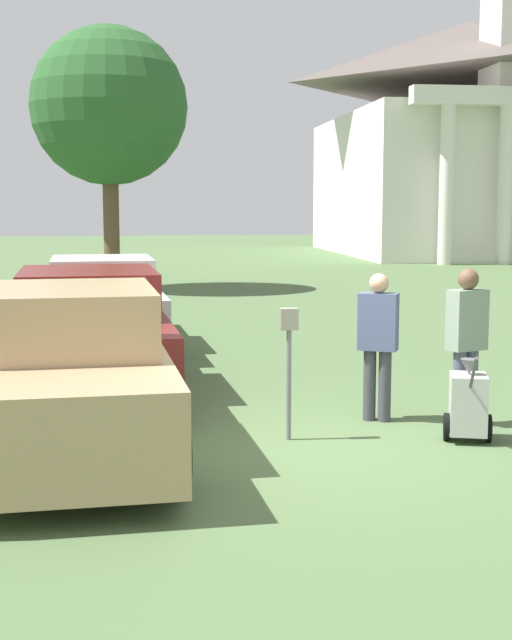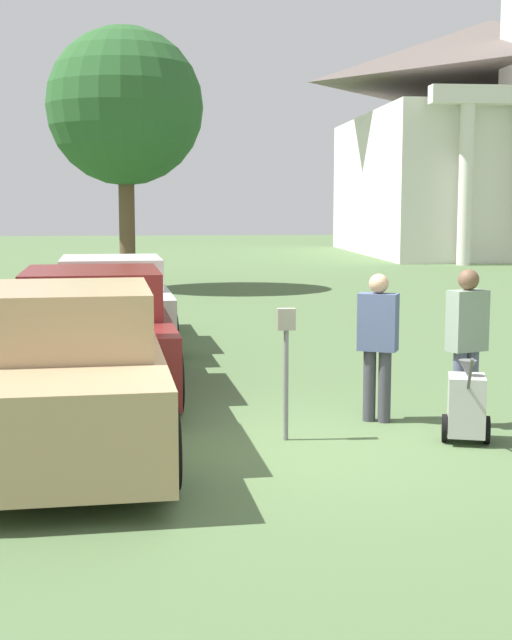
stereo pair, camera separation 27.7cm
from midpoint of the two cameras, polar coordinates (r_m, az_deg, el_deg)
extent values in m
plane|color=#4C663D|center=(8.91, 3.54, -8.15)|extent=(120.00, 120.00, 0.00)
cube|color=tan|center=(8.91, -11.04, -4.26)|extent=(2.11, 4.78, 0.83)
cube|color=tan|center=(8.61, -11.19, 0.13)|extent=(1.70, 2.07, 0.60)
cylinder|color=black|center=(10.39, -5.99, -3.92)|extent=(0.23, 0.71, 0.70)
cylinder|color=black|center=(7.59, -4.59, -8.19)|extent=(0.23, 0.71, 0.70)
cube|color=maroon|center=(11.74, -9.70, -1.44)|extent=(2.25, 5.08, 0.81)
cube|color=maroon|center=(11.46, -9.77, 1.80)|extent=(1.81, 2.20, 0.57)
cylinder|color=black|center=(13.33, -13.67, -1.53)|extent=(0.23, 0.73, 0.72)
cylinder|color=black|center=(13.32, -5.67, -1.36)|extent=(0.23, 0.73, 0.72)
cylinder|color=black|center=(10.31, -14.86, -4.16)|extent=(0.23, 0.73, 0.72)
cylinder|color=black|center=(10.31, -4.49, -3.94)|extent=(0.23, 0.73, 0.72)
cube|color=silver|center=(15.37, -8.71, 0.63)|extent=(2.20, 4.90, 0.81)
cube|color=silver|center=(15.12, -8.75, 3.03)|extent=(1.78, 2.12, 0.51)
cylinder|color=black|center=(16.89, -11.87, 0.30)|extent=(0.23, 0.69, 0.68)
cylinder|color=black|center=(16.91, -5.69, 0.44)|extent=(0.23, 0.69, 0.68)
cylinder|color=black|center=(13.95, -12.33, -1.19)|extent=(0.23, 0.69, 0.68)
cylinder|color=black|center=(13.98, -4.85, -1.03)|extent=(0.23, 0.69, 0.68)
cylinder|color=slate|center=(9.05, 2.81, -4.20)|extent=(0.05, 0.05, 1.13)
cube|color=gray|center=(8.94, 2.84, 0.05)|extent=(0.18, 0.09, 0.22)
cylinder|color=#3F3F47|center=(9.93, 9.02, -4.24)|extent=(0.14, 0.14, 0.80)
cylinder|color=#3F3F47|center=(9.96, 8.06, -4.18)|extent=(0.14, 0.14, 0.80)
cube|color=#4C597F|center=(9.83, 8.62, -0.14)|extent=(0.47, 0.38, 0.63)
sphere|color=tan|center=(9.78, 8.67, 2.32)|extent=(0.22, 0.22, 0.22)
cylinder|color=#515670|center=(9.97, 14.40, -4.24)|extent=(0.14, 0.14, 0.83)
cylinder|color=#515670|center=(9.86, 13.65, -4.34)|extent=(0.14, 0.14, 0.83)
cube|color=gray|center=(9.80, 14.17, -0.04)|extent=(0.47, 0.36, 0.65)
sphere|color=brown|center=(9.75, 14.25, 2.52)|extent=(0.22, 0.22, 0.22)
cube|color=#B2B2AD|center=(9.26, 14.15, -5.31)|extent=(0.47, 0.52, 0.60)
cone|color=#59595B|center=(9.19, 14.23, -3.00)|extent=(0.18, 0.18, 0.16)
cylinder|color=#4C4C4C|center=(8.72, 14.43, -3.42)|extent=(0.19, 0.58, 0.43)
cylinder|color=black|center=(9.31, 12.81, -6.75)|extent=(0.13, 0.28, 0.28)
cylinder|color=black|center=(9.33, 15.40, -6.79)|extent=(0.13, 0.28, 0.28)
cube|color=silver|center=(44.72, 14.58, 8.33)|extent=(11.99, 14.69, 6.54)
pyramid|color=#564C47|center=(45.27, 14.85, 16.22)|extent=(12.23, 14.98, 2.94)
cylinder|color=silver|center=(36.03, 13.49, 8.38)|extent=(0.56, 0.56, 6.22)
cylinder|color=brown|center=(25.21, -7.93, 5.59)|extent=(0.44, 0.44, 3.22)
sphere|color=#285628|center=(25.33, -8.08, 13.38)|extent=(4.30, 4.30, 4.30)
camera|label=1|loc=(0.14, -89.21, 0.10)|focal=50.00mm
camera|label=2|loc=(0.14, 90.79, -0.10)|focal=50.00mm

